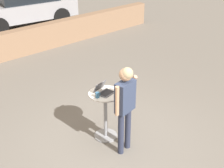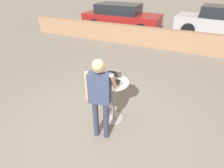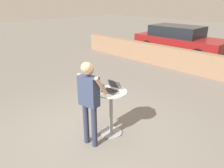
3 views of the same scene
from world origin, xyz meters
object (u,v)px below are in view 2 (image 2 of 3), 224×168
Objects in this scene: cafe_table at (113,97)px; coffee_mug at (103,78)px; standing_person at (100,92)px; parked_car_further_down at (220,21)px; laptop at (113,79)px; parked_car_near_street at (121,16)px.

cafe_table is 0.48m from coffee_mug.
standing_person reaches higher than coffee_mug.
coffee_mug reaches higher than cafe_table.
parked_car_further_down is (2.49, 7.94, 0.18)m from cafe_table.
laptop is 0.21× the size of standing_person.
parked_car_near_street is (-2.70, 7.93, -0.34)m from standing_person.
laptop reaches higher than coffee_mug.
laptop is 0.08× the size of parked_car_near_street.
coffee_mug is 0.07× the size of standing_person.
parked_car_further_down is (2.51, 8.49, -0.29)m from standing_person.
parked_car_further_down reaches higher than coffee_mug.
laptop is (-0.01, 0.02, 0.42)m from cafe_table.
parked_car_near_street reaches higher than laptop.
parked_car_further_down reaches higher than parked_car_near_street.
parked_car_further_down is at bearing 71.27° from coffee_mug.
standing_person is (0.19, -0.51, 0.04)m from coffee_mug.
cafe_table is 7.87m from parked_car_near_street.
standing_person is (-0.02, -0.55, 0.47)m from cafe_table.
standing_person is 8.86m from parked_car_further_down.
parked_car_near_street is 5.24m from parked_car_further_down.
laptop reaches higher than cafe_table.
coffee_mug is 0.02× the size of parked_car_near_street.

